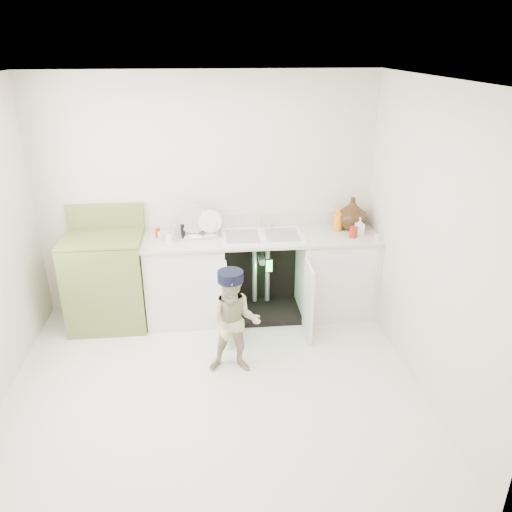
{
  "coord_description": "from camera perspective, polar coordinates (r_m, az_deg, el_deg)",
  "views": [
    {
      "loc": [
        0.01,
        -3.54,
        2.74
      ],
      "look_at": [
        0.44,
        0.7,
        0.9
      ],
      "focal_mm": 35.0,
      "sensor_mm": 36.0,
      "label": 1
    }
  ],
  "objects": [
    {
      "name": "ground",
      "position": [
        4.48,
        -4.82,
        -14.45
      ],
      "size": [
        3.5,
        3.5,
        0.0
      ],
      "primitive_type": "plane",
      "color": "beige",
      "rests_on": "ground"
    },
    {
      "name": "avocado_stove",
      "position": [
        5.34,
        -16.65,
        -2.53
      ],
      "size": [
        0.78,
        0.65,
        1.21
      ],
      "color": "olive",
      "rests_on": "ground"
    },
    {
      "name": "repair_worker",
      "position": [
        4.37,
        -2.51,
        -7.6
      ],
      "size": [
        0.67,
        0.87,
        0.97
      ],
      "rotation": [
        0.0,
        0.0,
        -0.11
      ],
      "color": "#C9B490",
      "rests_on": "ground"
    },
    {
      "name": "room_shell",
      "position": [
        3.84,
        -5.44,
        0.45
      ],
      "size": [
        6.0,
        5.5,
        1.26
      ],
      "color": "beige",
      "rests_on": "ground"
    },
    {
      "name": "counter_run",
      "position": [
        5.3,
        1.04,
        -1.94
      ],
      "size": [
        2.44,
        1.02,
        1.24
      ],
      "color": "white",
      "rests_on": "ground"
    }
  ]
}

